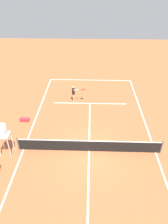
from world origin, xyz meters
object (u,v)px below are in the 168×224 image
at_px(equipment_bag, 25,120).
at_px(umpire_chair, 3,134).
at_px(tennis_ball, 64,106).
at_px(player_serving, 74,92).

bearing_deg(equipment_bag, umpire_chair, 87.08).
bearing_deg(tennis_ball, player_serving, -133.75).
bearing_deg(umpire_chair, player_serving, -120.10).
bearing_deg(equipment_bag, tennis_ball, -140.51).
relative_size(player_serving, equipment_bag, 2.16).
xyz_separation_m(tennis_ball, umpire_chair, (3.23, 6.19, 1.57)).
relative_size(player_serving, umpire_chair, 0.68).
relative_size(player_serving, tennis_ball, 24.17).
relative_size(tennis_ball, equipment_bag, 0.09).
bearing_deg(player_serving, umpire_chair, -38.58).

